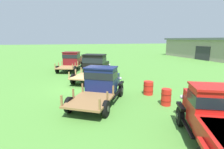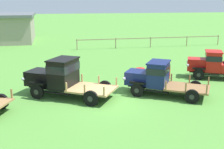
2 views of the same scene
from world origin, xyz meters
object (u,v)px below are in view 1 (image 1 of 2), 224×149
farm_shed (212,48)px  oil_drum_beside_row (166,97)px  vintage_truck_second_in_line (95,66)px  oil_drum_near_fence (148,88)px  vintage_truck_far_side (216,117)px  vintage_truck_foreground_near (72,60)px  vintage_truck_midrow_center (102,83)px

farm_shed → oil_drum_beside_row: 30.72m
farm_shed → vintage_truck_second_in_line: size_ratio=2.99×
vintage_truck_second_in_line → oil_drum_near_fence: 6.27m
vintage_truck_far_side → oil_drum_near_fence: vintage_truck_far_side is taller
farm_shed → vintage_truck_foreground_near: (5.44, -27.84, -0.81)m
vintage_truck_foreground_near → vintage_truck_midrow_center: size_ratio=1.05×
vintage_truck_midrow_center → vintage_truck_far_side: bearing=23.6°
vintage_truck_foreground_near → oil_drum_beside_row: vintage_truck_foreground_near is taller
vintage_truck_second_in_line → oil_drum_beside_row: 8.17m
oil_drum_near_fence → vintage_truck_foreground_near: bearing=-161.8°
farm_shed → vintage_truck_midrow_center: bearing=-58.0°
vintage_truck_second_in_line → vintage_truck_far_side: vintage_truck_second_in_line is taller
farm_shed → vintage_truck_second_in_line: 28.59m
vintage_truck_second_in_line → vintage_truck_far_side: 11.64m
farm_shed → vintage_truck_foreground_near: bearing=-78.9°
vintage_truck_midrow_center → vintage_truck_foreground_near: bearing=-177.1°
oil_drum_beside_row → vintage_truck_far_side: bearing=-10.2°
farm_shed → vintage_truck_far_side: bearing=-47.4°
vintage_truck_foreground_near → farm_shed: bearing=101.1°
vintage_truck_midrow_center → vintage_truck_far_side: (5.73, 2.50, -0.03)m
vintage_truck_far_side → vintage_truck_foreground_near: bearing=-169.9°
vintage_truck_second_in_line → farm_shed: bearing=113.1°
vintage_truck_midrow_center → oil_drum_near_fence: vintage_truck_midrow_center is taller
vintage_truck_foreground_near → vintage_truck_second_in_line: (5.76, 1.54, 0.05)m
vintage_truck_foreground_near → vintage_truck_far_side: bearing=10.1°
vintage_truck_far_side → oil_drum_near_fence: bearing=172.9°
vintage_truck_foreground_near → oil_drum_near_fence: (11.55, 3.81, -0.70)m
vintage_truck_midrow_center → oil_drum_near_fence: bearing=90.2°
farm_shed → vintage_truck_far_side: size_ratio=3.62×
vintage_truck_midrow_center → oil_drum_beside_row: 3.81m
oil_drum_beside_row → oil_drum_near_fence: bearing=178.8°
oil_drum_beside_row → oil_drum_near_fence: (-2.04, 0.04, -0.02)m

